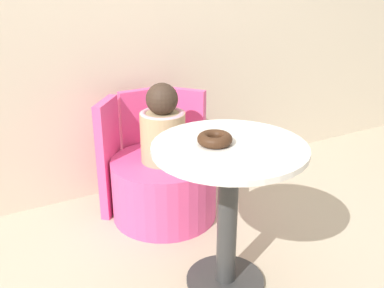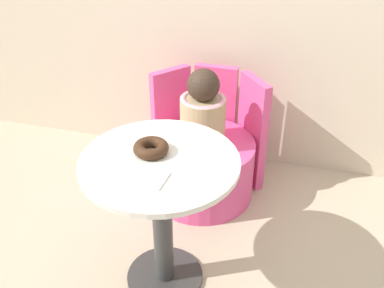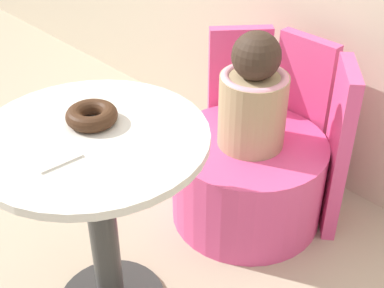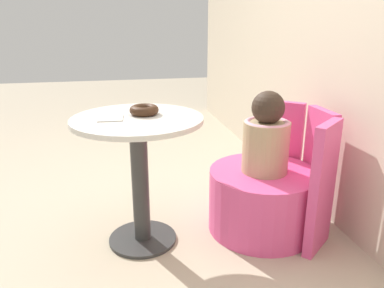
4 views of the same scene
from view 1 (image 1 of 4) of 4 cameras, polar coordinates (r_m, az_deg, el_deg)
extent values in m
plane|color=#B7A88E|center=(2.23, 3.34, -16.81)|extent=(12.00, 12.00, 0.00)
cylinder|color=#333333|center=(2.21, 4.23, -16.80)|extent=(0.37, 0.37, 0.02)
cylinder|color=#333333|center=(2.02, 4.50, -9.40)|extent=(0.09, 0.09, 0.65)
cylinder|color=silver|center=(1.86, 4.80, -0.51)|extent=(0.66, 0.66, 0.02)
cylinder|color=#E54C8C|center=(2.62, -3.54, -5.59)|extent=(0.60, 0.60, 0.36)
cube|color=#E54C8C|center=(2.83, -6.47, 0.12)|extent=(0.26, 0.05, 0.69)
cube|color=#E54C8C|center=(2.83, -0.87, 0.26)|extent=(0.20, 0.23, 0.69)
cube|color=#E54C8C|center=(2.65, -10.49, -1.69)|extent=(0.20, 0.23, 0.69)
cylinder|color=tan|center=(2.49, -3.71, 0.88)|extent=(0.25, 0.25, 0.28)
torus|color=pink|center=(2.45, -3.79, 3.72)|extent=(0.25, 0.25, 0.04)
sphere|color=#38281E|center=(2.42, -3.84, 5.72)|extent=(0.18, 0.18, 0.18)
torus|color=#3D2314|center=(1.86, 2.91, 0.64)|extent=(0.15, 0.15, 0.05)
cube|color=silver|center=(1.77, 7.36, -1.41)|extent=(0.13, 0.13, 0.01)
camera|label=2|loc=(1.51, 66.33, 22.55)|focal=42.00mm
camera|label=3|loc=(2.18, 43.25, 19.06)|focal=50.00mm
camera|label=4|loc=(3.08, 36.73, 13.20)|focal=35.00mm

